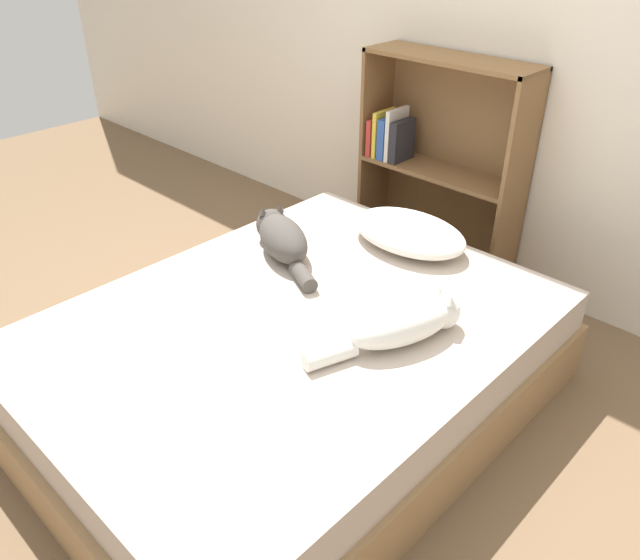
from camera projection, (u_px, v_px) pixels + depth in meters
name	position (u px, v px, depth m)	size (l,w,h in m)	color
ground_plane	(295.00, 403.00, 2.45)	(8.00, 8.00, 0.00)	brown
wall_back	(527.00, 20.00, 2.67)	(8.00, 0.06, 2.50)	silver
bed	(294.00, 363.00, 2.35)	(1.43, 1.88, 0.41)	#99754C
pillow	(409.00, 232.00, 2.68)	(0.53, 0.35, 0.12)	white
cat_light	(404.00, 323.00, 2.10)	(0.29, 0.58, 0.15)	white
cat_dark	(281.00, 237.00, 2.62)	(0.52, 0.32, 0.16)	#47423D
bookshelf	(439.00, 165.00, 3.11)	(0.84, 0.26, 1.09)	brown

